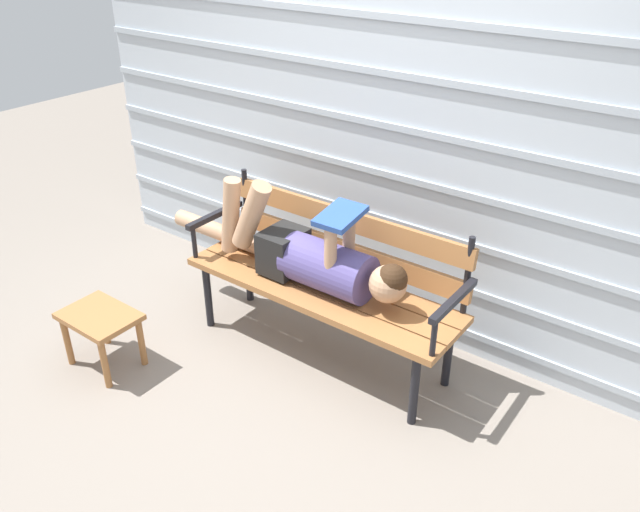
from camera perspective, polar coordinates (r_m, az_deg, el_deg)
ground_plane at (r=3.56m, az=-1.39°, el=-9.72°), size 12.00×12.00×0.00m
house_siding at (r=3.49m, az=5.31°, el=11.90°), size 4.23×0.08×2.42m
park_bench at (r=3.43m, az=0.68°, el=-1.58°), size 1.57×0.47×0.87m
reclining_person at (r=3.36m, az=-1.16°, el=0.10°), size 1.65×0.26×0.53m
footstool at (r=3.61m, az=-19.03°, el=-5.77°), size 0.41×0.30×0.33m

